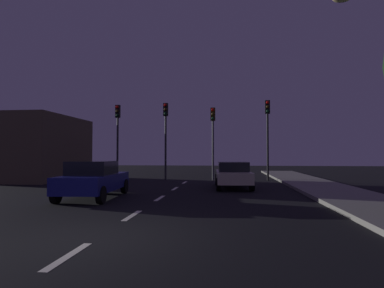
{
  "coord_description": "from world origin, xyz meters",
  "views": [
    {
      "loc": [
        2.74,
        -6.67,
        1.74
      ],
      "look_at": [
        0.26,
        15.91,
        2.48
      ],
      "focal_mm": 30.96,
      "sensor_mm": 36.0,
      "label": 1
    }
  ],
  "objects_px": {
    "traffic_signal_center_left": "(166,126)",
    "traffic_signal_far_right": "(268,125)",
    "traffic_signal_far_left": "(118,127)",
    "car_stopped_ahead": "(233,174)",
    "traffic_signal_center_right": "(213,129)",
    "car_adjacent_lane": "(94,179)"
  },
  "relations": [
    {
      "from": "car_stopped_ahead",
      "to": "car_adjacent_lane",
      "type": "distance_m",
      "value": 7.3
    },
    {
      "from": "car_stopped_ahead",
      "to": "traffic_signal_center_right",
      "type": "bearing_deg",
      "value": 103.97
    },
    {
      "from": "traffic_signal_far_right",
      "to": "car_adjacent_lane",
      "type": "relative_size",
      "value": 1.2
    },
    {
      "from": "traffic_signal_far_left",
      "to": "traffic_signal_center_left",
      "type": "relative_size",
      "value": 0.99
    },
    {
      "from": "traffic_signal_center_left",
      "to": "car_stopped_ahead",
      "type": "distance_m",
      "value": 7.53
    },
    {
      "from": "traffic_signal_far_left",
      "to": "car_stopped_ahead",
      "type": "bearing_deg",
      "value": -32.67
    },
    {
      "from": "traffic_signal_far_left",
      "to": "traffic_signal_center_left",
      "type": "xyz_separation_m",
      "value": [
        3.46,
        0.0,
        0.05
      ]
    },
    {
      "from": "car_adjacent_lane",
      "to": "traffic_signal_far_right",
      "type": "bearing_deg",
      "value": 50.66
    },
    {
      "from": "traffic_signal_center_right",
      "to": "car_adjacent_lane",
      "type": "height_order",
      "value": "traffic_signal_center_right"
    },
    {
      "from": "car_adjacent_lane",
      "to": "traffic_signal_center_right",
      "type": "bearing_deg",
      "value": 66.07
    },
    {
      "from": "traffic_signal_far_left",
      "to": "traffic_signal_center_left",
      "type": "height_order",
      "value": "traffic_signal_center_left"
    },
    {
      "from": "traffic_signal_center_left",
      "to": "traffic_signal_far_right",
      "type": "xyz_separation_m",
      "value": [
        6.99,
        0.0,
        0.04
      ]
    },
    {
      "from": "traffic_signal_far_right",
      "to": "car_adjacent_lane",
      "type": "distance_m",
      "value": 13.03
    },
    {
      "from": "traffic_signal_center_left",
      "to": "traffic_signal_far_right",
      "type": "height_order",
      "value": "traffic_signal_far_right"
    },
    {
      "from": "traffic_signal_far_right",
      "to": "car_stopped_ahead",
      "type": "distance_m",
      "value": 6.46
    },
    {
      "from": "traffic_signal_center_left",
      "to": "traffic_signal_center_right",
      "type": "distance_m",
      "value": 3.31
    },
    {
      "from": "traffic_signal_center_right",
      "to": "traffic_signal_far_right",
      "type": "bearing_deg",
      "value": 0.01
    },
    {
      "from": "car_stopped_ahead",
      "to": "car_adjacent_lane",
      "type": "bearing_deg",
      "value": -140.47
    },
    {
      "from": "traffic_signal_far_right",
      "to": "car_stopped_ahead",
      "type": "bearing_deg",
      "value": -115.0
    },
    {
      "from": "car_stopped_ahead",
      "to": "car_adjacent_lane",
      "type": "height_order",
      "value": "car_adjacent_lane"
    },
    {
      "from": "traffic_signal_far_left",
      "to": "traffic_signal_far_right",
      "type": "distance_m",
      "value": 10.44
    },
    {
      "from": "traffic_signal_center_left",
      "to": "car_adjacent_lane",
      "type": "distance_m",
      "value": 10.29
    }
  ]
}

